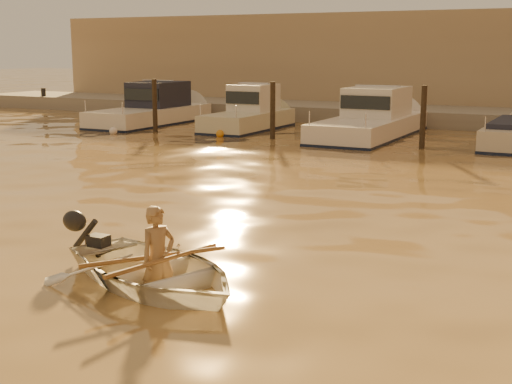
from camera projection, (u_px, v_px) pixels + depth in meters
The scene contains 17 objects.
ground_plane at pixel (202, 263), 10.63m from camera, with size 160.00×160.00×0.00m, color brown.
dinghy at pixel (154, 271), 9.56m from camera, with size 2.25×3.14×0.65m, color white.
person at pixel (158, 258), 9.45m from camera, with size 0.52×0.34×1.41m, color olive.
outboard_motor at pixel (97, 243), 10.64m from camera, with size 0.90×0.40×0.70m, color black, non-canonical shape.
oar_port at pixel (165, 260), 9.34m from camera, with size 0.06×0.06×2.10m, color brown.
oar_starboard at pixel (156, 256), 9.48m from camera, with size 0.06×0.06×2.10m, color brown.
moored_boat_0 at pixel (150, 109), 29.96m from camera, with size 2.23×7.11×1.75m, color silver, non-canonical shape.
moored_boat_1 at pixel (248, 114), 27.88m from camera, with size 1.86×5.67×1.75m, color beige, non-canonical shape.
moored_boat_2 at pixel (370, 119), 25.65m from camera, with size 2.37×7.91×1.75m, color white, non-canonical shape.
piling_0 at pixel (155, 108), 27.19m from camera, with size 0.18×0.18×2.20m, color #2D2319.
piling_1 at pixel (273, 113), 24.95m from camera, with size 0.18×0.18×2.20m, color #2D2319.
piling_2 at pixel (423, 120), 22.59m from camera, with size 0.18×0.18×2.20m, color #2D2319.
fender_a at pixel (113, 131), 26.67m from camera, with size 0.30×0.30×0.30m, color white.
fender_b at pixel (220, 134), 25.77m from camera, with size 0.30×0.30×0.30m, color orange.
fender_c at pixel (359, 145), 22.94m from camera, with size 0.30×0.30×0.30m, color silver.
quay at pixel (474, 122), 29.37m from camera, with size 52.00×4.00×1.00m, color gray.
waterfront_building at pixel (498, 64), 33.72m from camera, with size 46.00×7.00×4.80m, color #9E8466.
Camera 1 is at (5.37, -8.73, 3.14)m, focal length 50.00 mm.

